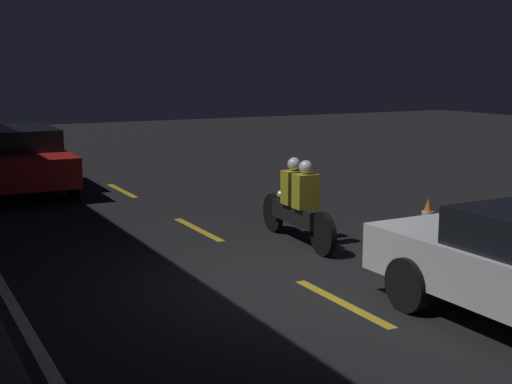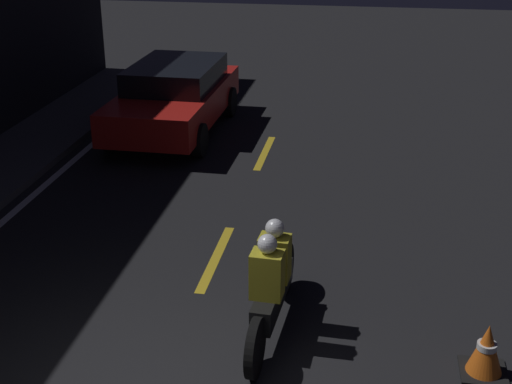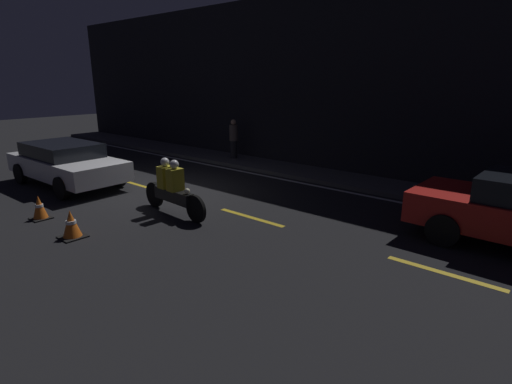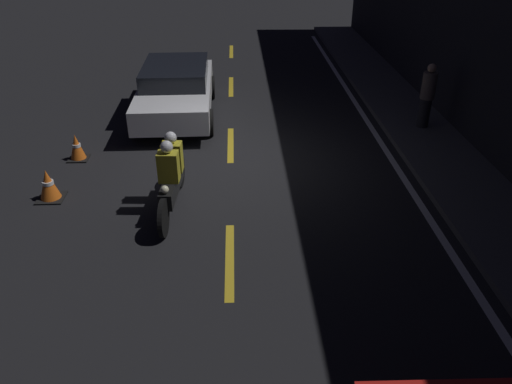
{
  "view_description": "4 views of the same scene",
  "coord_description": "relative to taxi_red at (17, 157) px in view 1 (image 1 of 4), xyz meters",
  "views": [
    {
      "loc": [
        -7.93,
        4.84,
        2.88
      ],
      "look_at": [
        2.12,
        -0.44,
        0.86
      ],
      "focal_mm": 50.0,
      "sensor_mm": 36.0,
      "label": 1
    },
    {
      "loc": [
        -5.3,
        -2.08,
        4.85
      ],
      "look_at": [
        3.49,
        -0.59,
        1.07
      ],
      "focal_mm": 50.0,
      "sensor_mm": 36.0,
      "label": 2
    },
    {
      "loc": [
        9.6,
        -6.98,
        3.29
      ],
      "look_at": [
        3.72,
        -0.07,
        0.71
      ],
      "focal_mm": 28.0,
      "sensor_mm": 36.0,
      "label": 3
    },
    {
      "loc": [
        9.89,
        0.16,
        4.85
      ],
      "look_at": [
        2.59,
        0.46,
        0.72
      ],
      "focal_mm": 35.0,
      "sensor_mm": 36.0,
      "label": 4
    }
  ],
  "objects": [
    {
      "name": "motorcycle",
      "position": [
        -7.26,
        -3.19,
        -0.14
      ],
      "size": [
        2.44,
        0.4,
        1.41
      ],
      "rotation": [
        0.0,
        0.0,
        -0.06
      ],
      "color": "black",
      "rests_on": "ground"
    },
    {
      "name": "traffic_cone_near",
      "position": [
        -9.41,
        -5.53,
        -0.51
      ],
      "size": [
        0.44,
        0.44,
        0.58
      ],
      "color": "black",
      "rests_on": "ground"
    },
    {
      "name": "lane_dash_c",
      "position": [
        -10.06,
        -2.13,
        -0.79
      ],
      "size": [
        2.0,
        0.14,
        0.01
      ],
      "color": "gold",
      "rests_on": "ground"
    },
    {
      "name": "taxi_red",
      "position": [
        0.0,
        0.0,
        0.0
      ],
      "size": [
        4.55,
        2.08,
        1.47
      ],
      "rotation": [
        0.0,
        0.0,
        3.13
      ],
      "color": "red",
      "rests_on": "ground"
    },
    {
      "name": "ground_plane",
      "position": [
        -9.06,
        -2.13,
        -0.79
      ],
      "size": [
        56.0,
        56.0,
        0.0
      ],
      "primitive_type": "plane",
      "color": "black"
    },
    {
      "name": "lane_solid_kerb",
      "position": [
        -9.06,
        1.47,
        -0.79
      ],
      "size": [
        25.2,
        0.14,
        0.01
      ],
      "color": "silver",
      "rests_on": "ground"
    },
    {
      "name": "traffic_cone_mid",
      "position": [
        -7.65,
        -5.59,
        -0.5
      ],
      "size": [
        0.5,
        0.5,
        0.61
      ],
      "color": "black",
      "rests_on": "ground"
    },
    {
      "name": "lane_dash_d",
      "position": [
        -5.56,
        -2.13,
        -0.79
      ],
      "size": [
        2.0,
        0.14,
        0.01
      ],
      "color": "gold",
      "rests_on": "ground"
    },
    {
      "name": "lane_dash_e",
      "position": [
        -1.06,
        -2.13,
        -0.79
      ],
      "size": [
        2.0,
        0.14,
        0.01
      ],
      "color": "gold",
      "rests_on": "ground"
    }
  ]
}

